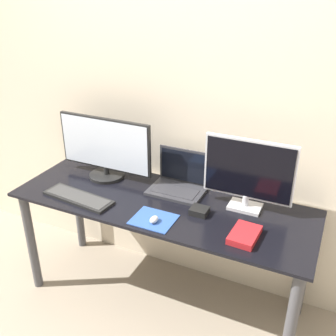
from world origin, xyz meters
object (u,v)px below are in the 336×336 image
at_px(monitor_left, 105,148).
at_px(keyboard, 78,197).
at_px(mouse, 154,220).
at_px(monitor_right, 248,173).
at_px(book, 245,235).
at_px(power_brick, 199,211).
at_px(laptop, 180,181).

xyz_separation_m(monitor_left, keyboard, (0.01, -0.32, -0.19)).
relative_size(keyboard, mouse, 7.16).
xyz_separation_m(monitor_right, mouse, (-0.40, -0.36, -0.20)).
bearing_deg(book, mouse, -170.97).
bearing_deg(monitor_left, keyboard, -88.85).
bearing_deg(power_brick, keyboard, -167.74).
xyz_separation_m(laptop, keyboard, (-0.50, -0.37, -0.05)).
bearing_deg(laptop, book, -32.98).
height_order(monitor_right, power_brick, monitor_right).
distance_m(monitor_right, laptop, 0.46).
distance_m(book, power_brick, 0.31).
distance_m(monitor_left, power_brick, 0.76).
bearing_deg(keyboard, mouse, -3.81).
relative_size(monitor_right, book, 2.48).
relative_size(laptop, mouse, 5.18).
bearing_deg(book, power_brick, 158.43).
height_order(monitor_right, laptop, monitor_right).
height_order(mouse, book, mouse).
distance_m(keyboard, power_brick, 0.73).
bearing_deg(power_brick, book, -21.57).
distance_m(monitor_left, keyboard, 0.38).
xyz_separation_m(book, power_brick, (-0.29, 0.11, 0.00)).
height_order(monitor_left, mouse, monitor_left).
height_order(monitor_left, book, monitor_left).
height_order(monitor_left, monitor_right, monitor_right).
bearing_deg(power_brick, mouse, -134.63).
bearing_deg(book, laptop, 147.02).
relative_size(monitor_left, monitor_right, 1.29).
distance_m(laptop, keyboard, 0.62).
relative_size(monitor_left, keyboard, 1.41).
bearing_deg(monitor_left, mouse, -33.83).
bearing_deg(keyboard, book, 2.33).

